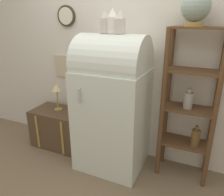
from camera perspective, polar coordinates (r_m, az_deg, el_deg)
name	(u,v)px	position (r m, az deg, el deg)	size (l,w,h in m)	color
ground_plane	(105,172)	(2.74, -1.91, -18.73)	(12.00, 12.00, 0.00)	#7A664C
wall_back	(124,51)	(2.69, 3.23, 12.22)	(7.00, 0.09, 2.70)	silver
refrigerator	(112,102)	(2.50, 0.08, -1.09)	(0.76, 0.70, 1.57)	silver
suitcase_trunk	(60,128)	(3.19, -13.41, -7.59)	(0.75, 0.45, 0.52)	brown
shelf_unit	(190,104)	(2.43, 19.72, -1.44)	(0.55, 0.31, 1.65)	brown
globe	(196,7)	(2.28, 21.03, 21.22)	(0.27, 0.27, 0.31)	#AD8942
vase_left	(104,23)	(2.35, -2.05, 19.10)	(0.09, 0.09, 0.23)	beige
vase_center	(113,22)	(2.33, 0.27, 19.32)	(0.11, 0.11, 0.25)	white
vase_right	(120,23)	(2.29, 2.17, 19.01)	(0.11, 0.11, 0.22)	beige
desk_lamp	(57,90)	(3.02, -14.25, 1.98)	(0.13, 0.13, 0.37)	#AD8942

